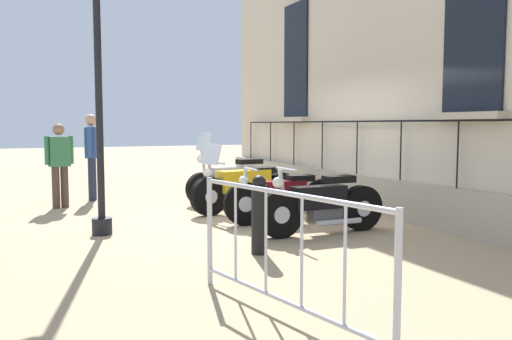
{
  "coord_description": "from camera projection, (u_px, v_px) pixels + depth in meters",
  "views": [
    {
      "loc": [
        3.72,
        8.06,
        1.56
      ],
      "look_at": [
        0.14,
        0.0,
        0.8
      ],
      "focal_mm": 37.1,
      "sensor_mm": 36.0,
      "label": 1
    }
  ],
  "objects": [
    {
      "name": "motorcycle_maroon",
      "position": [
        284.0,
        197.0,
        8.38
      ],
      "size": [
        2.03,
        0.59,
        0.89
      ],
      "color": "black",
      "rests_on": "ground_plane"
    },
    {
      "name": "lamppost",
      "position": [
        97.0,
        24.0,
        7.26
      ],
      "size": [
        0.34,
        1.04,
        4.25
      ],
      "color": "black",
      "rests_on": "ground_plane"
    },
    {
      "name": "motorcycle_silver",
      "position": [
        234.0,
        181.0,
        10.57
      ],
      "size": [
        2.11,
        0.58,
        1.41
      ],
      "color": "black",
      "rests_on": "ground_plane"
    },
    {
      "name": "crowd_barrier",
      "position": [
        283.0,
        249.0,
        4.21
      ],
      "size": [
        0.51,
        2.29,
        1.05
      ],
      "color": "#B7B7BF",
      "rests_on": "ground_plane"
    },
    {
      "name": "bollard",
      "position": [
        259.0,
        215.0,
        6.35
      ],
      "size": [
        0.19,
        0.19,
        0.96
      ],
      "color": "black",
      "rests_on": "ground_plane"
    },
    {
      "name": "building_facade",
      "position": [
        378.0,
        21.0,
        9.61
      ],
      "size": [
        0.82,
        11.62,
        7.08
      ],
      "color": "beige",
      "rests_on": "ground_plane"
    },
    {
      "name": "pedestrian_walking",
      "position": [
        59.0,
        161.0,
        9.84
      ],
      "size": [
        0.52,
        0.3,
        1.58
      ],
      "color": "#47382D",
      "rests_on": "ground_plane"
    },
    {
      "name": "ground_plane",
      "position": [
        263.0,
        217.0,
        8.98
      ],
      "size": [
        60.0,
        60.0,
        0.0
      ],
      "primitive_type": "plane",
      "color": "tan"
    },
    {
      "name": "motorcycle_yellow",
      "position": [
        245.0,
        187.0,
        9.45
      ],
      "size": [
        2.19,
        0.75,
        1.24
      ],
      "color": "black",
      "rests_on": "ground_plane"
    },
    {
      "name": "motorcycle_black",
      "position": [
        321.0,
        206.0,
        7.51
      ],
      "size": [
        2.01,
        0.57,
        0.97
      ],
      "color": "black",
      "rests_on": "ground_plane"
    },
    {
      "name": "pedestrian_standing",
      "position": [
        92.0,
        151.0,
        10.83
      ],
      "size": [
        0.31,
        0.51,
        1.77
      ],
      "color": "#23283D",
      "rests_on": "ground_plane"
    }
  ]
}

